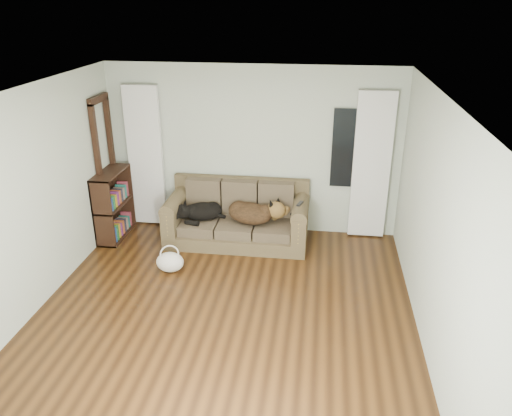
# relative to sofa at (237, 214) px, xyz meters

# --- Properties ---
(floor) EXTENTS (5.00, 5.00, 0.00)m
(floor) POSITION_rel_sofa_xyz_m (0.17, -1.97, -0.45)
(floor) COLOR black
(floor) RESTS_ON ground
(ceiling) EXTENTS (5.00, 5.00, 0.00)m
(ceiling) POSITION_rel_sofa_xyz_m (0.17, -1.97, 2.15)
(ceiling) COLOR white
(ceiling) RESTS_ON ground
(wall_back) EXTENTS (4.50, 0.04, 2.60)m
(wall_back) POSITION_rel_sofa_xyz_m (0.17, 0.53, 0.85)
(wall_back) COLOR #AEBCA7
(wall_back) RESTS_ON ground
(wall_left) EXTENTS (0.04, 5.00, 2.60)m
(wall_left) POSITION_rel_sofa_xyz_m (-2.08, -1.97, 0.85)
(wall_left) COLOR #AEBCA7
(wall_left) RESTS_ON ground
(wall_right) EXTENTS (0.04, 5.00, 2.60)m
(wall_right) POSITION_rel_sofa_xyz_m (2.42, -1.97, 0.85)
(wall_right) COLOR #AEBCA7
(wall_right) RESTS_ON ground
(curtain_left) EXTENTS (0.55, 0.08, 2.25)m
(curtain_left) POSITION_rel_sofa_xyz_m (-1.53, 0.45, 0.70)
(curtain_left) COLOR white
(curtain_left) RESTS_ON ground
(curtain_right) EXTENTS (0.55, 0.08, 2.25)m
(curtain_right) POSITION_rel_sofa_xyz_m (1.97, 0.45, 0.70)
(curtain_right) COLOR white
(curtain_right) RESTS_ON ground
(window_pane) EXTENTS (0.50, 0.03, 1.20)m
(window_pane) POSITION_rel_sofa_xyz_m (1.62, 0.50, 0.95)
(window_pane) COLOR black
(window_pane) RESTS_ON wall_back
(door_casing) EXTENTS (0.07, 0.60, 2.10)m
(door_casing) POSITION_rel_sofa_xyz_m (-2.03, 0.07, 0.60)
(door_casing) COLOR black
(door_casing) RESTS_ON ground
(sofa) EXTENTS (2.12, 0.92, 0.87)m
(sofa) POSITION_rel_sofa_xyz_m (0.00, 0.00, 0.00)
(sofa) COLOR brown
(sofa) RESTS_ON floor
(dog_black_lab) EXTENTS (0.67, 0.53, 0.25)m
(dog_black_lab) POSITION_rel_sofa_xyz_m (-0.56, -0.03, 0.03)
(dog_black_lab) COLOR black
(dog_black_lab) RESTS_ON sofa
(dog_shepherd) EXTENTS (0.87, 0.76, 0.32)m
(dog_shepherd) POSITION_rel_sofa_xyz_m (0.25, -0.03, 0.04)
(dog_shepherd) COLOR black
(dog_shepherd) RESTS_ON sofa
(tv_remote) EXTENTS (0.10, 0.20, 0.02)m
(tv_remote) POSITION_rel_sofa_xyz_m (0.95, -0.12, 0.28)
(tv_remote) COLOR black
(tv_remote) RESTS_ON sofa
(tote_bag) EXTENTS (0.40, 0.32, 0.28)m
(tote_bag) POSITION_rel_sofa_xyz_m (-0.76, -1.03, -0.29)
(tote_bag) COLOR silver
(tote_bag) RESTS_ON floor
(bookshelf) EXTENTS (0.37, 0.87, 1.06)m
(bookshelf) POSITION_rel_sofa_xyz_m (-1.92, -0.07, 0.05)
(bookshelf) COLOR black
(bookshelf) RESTS_ON floor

